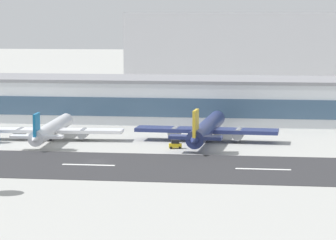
{
  "coord_description": "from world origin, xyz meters",
  "views": [
    {
      "loc": [
        41.18,
        -180.11,
        32.27
      ],
      "look_at": [
        11.74,
        36.71,
        5.26
      ],
      "focal_mm": 86.97,
      "sensor_mm": 36.0,
      "label": 1
    }
  ],
  "objects": [
    {
      "name": "runway_centreline_dash_4",
      "position": [
        -0.52,
        -5.23,
        0.09
      ],
      "size": [
        12.0,
        1.2,
        0.01
      ],
      "primitive_type": "cube",
      "color": "white",
      "rests_on": "runway_strip"
    },
    {
      "name": "terminal_building",
      "position": [
        2.25,
        77.55,
        6.94
      ],
      "size": [
        215.34,
        29.83,
        13.87
      ],
      "color": "silver",
      "rests_on": "ground_plane"
    },
    {
      "name": "runway_strip",
      "position": [
        0.0,
        -5.23,
        0.04
      ],
      "size": [
        800.0,
        33.97,
        0.08
      ],
      "primitive_type": "cube",
      "color": "#2D2D30",
      "rests_on": "ground_plane"
    },
    {
      "name": "service_baggage_tug_0",
      "position": [
        15.71,
        20.88,
        1.05
      ],
      "size": [
        3.45,
        2.4,
        2.2
      ],
      "rotation": [
        0.0,
        0.0,
        3.34
      ],
      "color": "gold",
      "rests_on": "ground_plane"
    },
    {
      "name": "airliner_blue_tail_gate_0",
      "position": [
        -19.09,
        29.77,
        2.94
      ],
      "size": [
        38.93,
        44.22,
        9.23
      ],
      "rotation": [
        0.0,
        0.0,
        1.63
      ],
      "color": "silver",
      "rests_on": "ground_plane"
    },
    {
      "name": "distant_hotel_block",
      "position": [
        38.43,
        217.11,
        17.88
      ],
      "size": [
        140.82,
        31.93,
        35.76
      ],
      "primitive_type": "cube",
      "color": "#BCBCC1",
      "rests_on": "ground_plane"
    },
    {
      "name": "airliner_gold_tail_gate_1",
      "position": [
        22.45,
        32.97,
        3.39
      ],
      "size": [
        38.36,
        50.96,
        10.63
      ],
      "rotation": [
        0.0,
        0.0,
        1.52
      ],
      "color": "navy",
      "rests_on": "ground_plane"
    },
    {
      "name": "ground_plane",
      "position": [
        0.0,
        0.0,
        0.0
      ],
      "size": [
        1400.0,
        1400.0,
        0.0
      ],
      "primitive_type": "plane",
      "color": "#A8A8A3"
    },
    {
      "name": "runway_centreline_dash_5",
      "position": [
        38.29,
        -5.23,
        0.09
      ],
      "size": [
        12.0,
        1.2,
        0.01
      ],
      "primitive_type": "cube",
      "color": "white",
      "rests_on": "runway_strip"
    }
  ]
}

